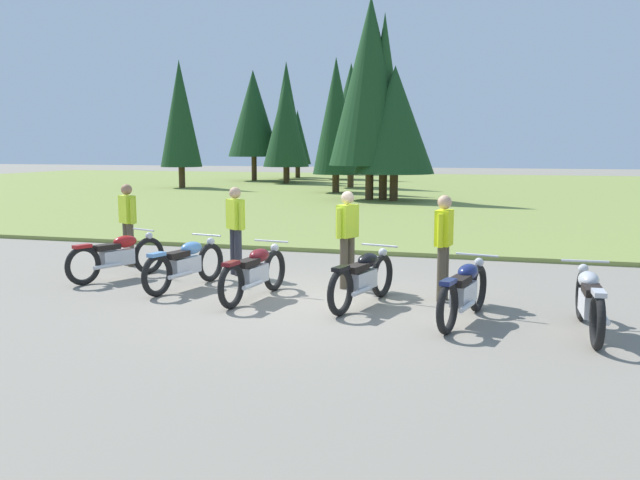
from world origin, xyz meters
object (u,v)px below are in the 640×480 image
at_px(motorcycle_black, 363,278).
at_px(rider_checking_bike, 347,233).
at_px(motorcycle_silver, 589,301).
at_px(rider_with_back_turned, 444,241).
at_px(motorcycle_red, 118,256).
at_px(motorcycle_sky_blue, 186,263).
at_px(motorcycle_navy, 464,291).
at_px(motorcycle_maroon, 255,272).
at_px(rider_near_row_end, 236,225).
at_px(rider_in_hivis_vest, 128,220).

relative_size(motorcycle_black, rider_checking_bike, 1.24).
height_order(motorcycle_silver, rider_with_back_turned, rider_with_back_turned).
distance_m(motorcycle_red, motorcycle_sky_blue, 1.64).
xyz_separation_m(motorcycle_red, motorcycle_sky_blue, (1.59, -0.41, 0.00)).
height_order(motorcycle_red, rider_with_back_turned, rider_with_back_turned).
bearing_deg(motorcycle_red, motorcycle_navy, -11.83).
xyz_separation_m(motorcycle_maroon, rider_checking_bike, (1.21, 1.25, 0.51)).
distance_m(motorcycle_navy, rider_checking_bike, 2.79).
xyz_separation_m(motorcycle_red, rider_near_row_end, (1.92, 0.98, 0.51)).
relative_size(motorcycle_silver, rider_checking_bike, 1.26).
height_order(motorcycle_red, motorcycle_maroon, same).
xyz_separation_m(motorcycle_sky_blue, motorcycle_black, (3.19, -0.38, 0.00)).
height_order(motorcycle_maroon, rider_in_hivis_vest, rider_in_hivis_vest).
relative_size(motorcycle_maroon, rider_with_back_turned, 1.26).
xyz_separation_m(rider_near_row_end, rider_checking_bike, (2.31, -0.56, 0.00)).
bearing_deg(motorcycle_silver, motorcycle_navy, 174.93).
bearing_deg(rider_with_back_turned, rider_near_row_end, 164.93).
distance_m(rider_near_row_end, rider_checking_bike, 2.38).
relative_size(motorcycle_silver, rider_in_hivis_vest, 1.26).
bearing_deg(motorcycle_navy, motorcycle_silver, -5.07).
relative_size(rider_checking_bike, rider_in_hivis_vest, 1.00).
bearing_deg(motorcycle_silver, motorcycle_red, 169.52).
height_order(motorcycle_maroon, rider_with_back_turned, rider_with_back_turned).
distance_m(motorcycle_sky_blue, motorcycle_navy, 4.83).
distance_m(motorcycle_sky_blue, rider_in_hivis_vest, 2.80).
bearing_deg(rider_in_hivis_vest, motorcycle_red, -65.63).
xyz_separation_m(motorcycle_red, rider_with_back_turned, (5.91, -0.09, 0.51)).
bearing_deg(rider_in_hivis_vest, motorcycle_navy, -20.70).
xyz_separation_m(motorcycle_black, rider_near_row_end, (-2.86, 1.77, 0.51)).
height_order(motorcycle_black, rider_checking_bike, rider_checking_bike).
relative_size(motorcycle_sky_blue, rider_in_hivis_vest, 1.24).
relative_size(motorcycle_sky_blue, motorcycle_maroon, 0.99).
bearing_deg(motorcycle_black, motorcycle_red, 170.69).
bearing_deg(rider_checking_bike, motorcycle_maroon, -134.06).
xyz_separation_m(motorcycle_maroon, motorcycle_silver, (4.92, -0.65, 0.00)).
xyz_separation_m(motorcycle_black, rider_with_back_turned, (1.13, 0.69, 0.51)).
distance_m(motorcycle_red, motorcycle_silver, 8.07).
distance_m(motorcycle_red, motorcycle_navy, 6.47).
relative_size(motorcycle_red, motorcycle_sky_blue, 0.95).
relative_size(motorcycle_red, motorcycle_navy, 0.96).
xyz_separation_m(rider_checking_bike, rider_in_hivis_vest, (-4.81, 0.86, 0.00)).
height_order(motorcycle_red, motorcycle_silver, same).
relative_size(motorcycle_sky_blue, motorcycle_navy, 1.00).
relative_size(motorcycle_maroon, rider_near_row_end, 1.26).
bearing_deg(motorcycle_sky_blue, rider_near_row_end, 76.65).
height_order(motorcycle_sky_blue, motorcycle_silver, same).
distance_m(rider_near_row_end, rider_with_back_turned, 4.13).
xyz_separation_m(rider_near_row_end, rider_in_hivis_vest, (-2.50, 0.30, 0.00)).
height_order(motorcycle_black, rider_near_row_end, rider_near_row_end).
xyz_separation_m(rider_with_back_turned, rider_in_hivis_vest, (-6.49, 1.38, 0.00)).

